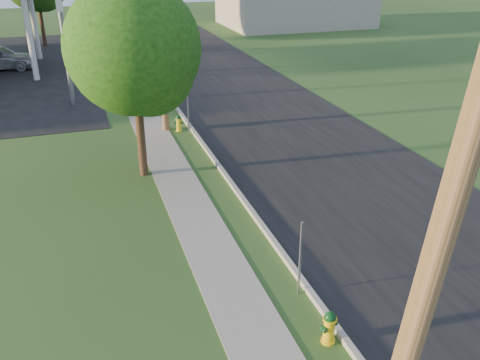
% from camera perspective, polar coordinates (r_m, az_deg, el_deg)
% --- Properties ---
extents(road, '(8.00, 120.00, 0.02)m').
position_cam_1_polar(road, '(18.93, 11.13, 0.44)').
color(road, black).
rests_on(road, ground).
extents(curb, '(0.15, 120.00, 0.15)m').
position_cam_1_polar(curb, '(17.42, -0.49, -1.07)').
color(curb, '#9B998F').
rests_on(curb, ground).
extents(sidewalk, '(1.50, 120.00, 0.03)m').
position_cam_1_polar(sidewalk, '(17.05, -6.10, -2.06)').
color(sidewalk, gray).
rests_on(sidewalk, ground).
extents(utility_pole_near, '(1.40, 0.32, 9.48)m').
position_cam_1_polar(utility_pole_near, '(6.10, 21.64, -5.96)').
color(utility_pole_near, brown).
rests_on(utility_pole_near, ground).
extents(utility_pole_mid, '(1.40, 0.32, 9.80)m').
position_cam_1_polar(utility_pole_mid, '(22.37, -9.11, 17.62)').
color(utility_pole_mid, brown).
rests_on(utility_pole_mid, ground).
extents(sign_post_near, '(0.05, 0.04, 2.00)m').
position_cam_1_polar(sign_post_near, '(12.19, 6.78, -8.79)').
color(sign_post_near, gray).
rests_on(sign_post_near, ground).
extents(sign_post_mid, '(0.05, 0.04, 2.00)m').
position_cam_1_polar(sign_post_mid, '(22.42, -5.83, 7.44)').
color(sign_post_mid, gray).
rests_on(sign_post_mid, ground).
extents(sign_post_far, '(0.05, 0.04, 2.00)m').
position_cam_1_polar(sign_post_far, '(34.08, -10.53, 13.28)').
color(sign_post_far, gray).
rests_on(sign_post_far, ground).
extents(distant_building, '(14.00, 10.00, 4.00)m').
position_cam_1_polar(distant_building, '(54.93, 6.15, 18.98)').
color(distant_building, '#9F9888').
rests_on(distant_building, ground).
extents(tree_verge, '(4.53, 4.53, 6.87)m').
position_cam_1_polar(tree_verge, '(17.68, -11.51, 13.74)').
color(tree_verge, '#322517').
rests_on(tree_verge, ground).
extents(hydrant_near, '(0.43, 0.38, 0.82)m').
position_cam_1_polar(hydrant_near, '(11.32, 10.00, -15.96)').
color(hydrant_near, yellow).
rests_on(hydrant_near, ground).
extents(hydrant_mid, '(0.39, 0.35, 0.77)m').
position_cam_1_polar(hydrant_mid, '(23.20, -6.89, 6.38)').
color(hydrant_mid, yellow).
rests_on(hydrant_mid, ground).
extents(hydrant_far, '(0.40, 0.36, 0.79)m').
position_cam_1_polar(hydrant_far, '(35.23, -10.88, 12.61)').
color(hydrant_far, yellow).
rests_on(hydrant_far, ground).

